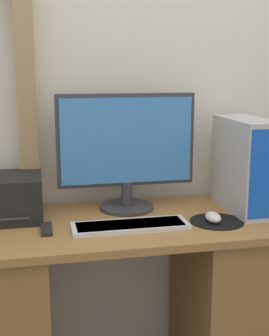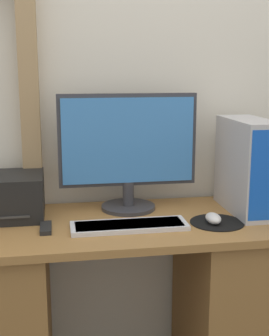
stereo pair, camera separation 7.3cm
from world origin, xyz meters
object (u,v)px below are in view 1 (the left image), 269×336
keyboard (130,226)px  printer (0,198)px  monitor (126,147)px  remote_control (46,229)px  mouse (213,217)px  computer_tower (245,165)px

keyboard → printer: 0.54m
monitor → printer: monitor is taller
monitor → remote_control: 0.49m
keyboard → remote_control: 0.32m
printer → monitor: bearing=3.7°
keyboard → mouse: (0.33, -0.01, 0.01)m
mouse → remote_control: (-0.65, 0.04, -0.02)m
monitor → computer_tower: size_ratio=1.50×
monitor → keyboard: bearing=-97.9°
keyboard → monitor: bearing=82.1°
printer → remote_control: size_ratio=2.62×
keyboard → mouse: 0.33m
monitor → keyboard: (-0.03, -0.25, -0.26)m
monitor → computer_tower: bearing=-13.4°
computer_tower → remote_control: size_ratio=3.06×
computer_tower → printer: computer_tower is taller
keyboard → remote_control: size_ratio=3.48×
mouse → printer: size_ratio=0.28×
mouse → printer: printer is taller
monitor → printer: (-0.53, -0.03, -0.18)m
keyboard → computer_tower: (0.53, 0.13, 0.19)m
monitor → mouse: (0.30, -0.26, -0.25)m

